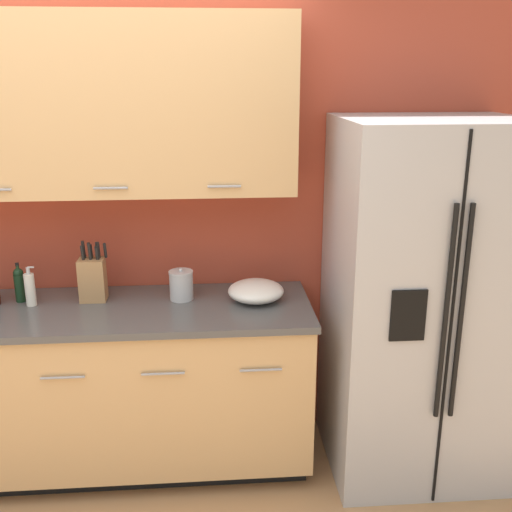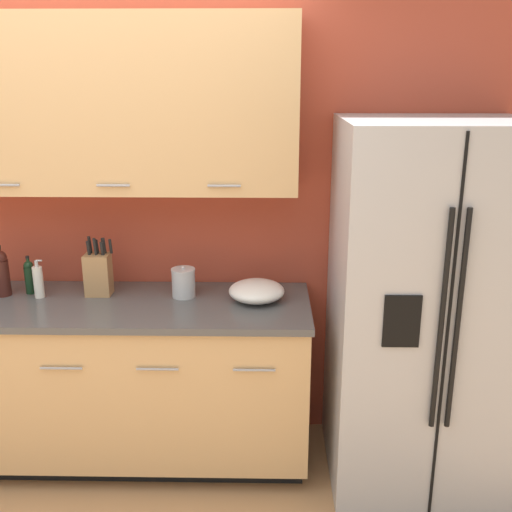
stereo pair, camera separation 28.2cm
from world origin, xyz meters
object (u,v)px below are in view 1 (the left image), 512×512
knife_block (93,278)px  oil_bottle (19,284)px  steel_canister (181,285)px  mixing_bowl (256,291)px  soap_dispenser (30,289)px  refrigerator (421,302)px

knife_block → oil_bottle: knife_block is taller
steel_canister → mixing_bowl: 0.39m
soap_dispenser → steel_canister: soap_dispenser is taller
soap_dispenser → mixing_bowl: bearing=-1.1°
mixing_bowl → oil_bottle: bearing=176.1°
oil_bottle → mixing_bowl: oil_bottle is taller
refrigerator → soap_dispenser: bearing=176.3°
oil_bottle → steel_canister: 0.82m
soap_dispenser → oil_bottle: bearing=138.4°
soap_dispenser → oil_bottle: size_ratio=1.00×
knife_block → refrigerator: bearing=-6.0°
oil_bottle → steel_canister: bearing=-2.4°
knife_block → oil_bottle: (-0.37, 0.01, -0.02)m
knife_block → steel_canister: 0.45m
knife_block → soap_dispenser: (-0.30, -0.05, -0.03)m
knife_block → steel_canister: (0.45, -0.02, -0.04)m
refrigerator → oil_bottle: refrigerator is taller
knife_block → mixing_bowl: knife_block is taller
refrigerator → steel_canister: size_ratio=10.94×
soap_dispenser → steel_canister: (0.75, 0.03, -0.01)m
mixing_bowl → knife_block: bearing=175.3°
steel_canister → refrigerator: bearing=-7.2°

